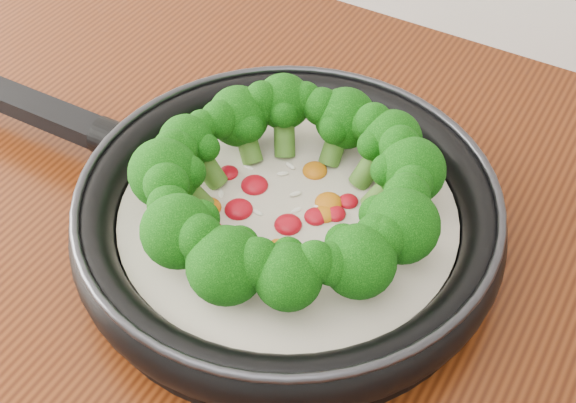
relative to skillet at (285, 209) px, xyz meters
The scene contains 1 object.
skillet is the anchor object (origin of this frame).
Camera 1 is at (0.15, 0.73, 1.41)m, focal length 48.07 mm.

